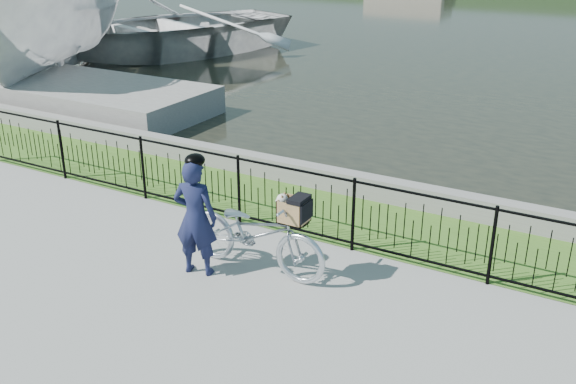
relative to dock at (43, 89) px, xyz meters
The scene contains 10 objects.
ground 11.42m from the dock, 28.81° to the right, with size 120.00×120.00×0.00m, color gray.
grass_strip 10.42m from the dock, 16.17° to the right, with size 60.00×2.00×0.01m, color #406A21.
water 29.26m from the dock, 70.02° to the left, with size 120.00×120.00×0.00m, color black.
quay_wall 10.18m from the dock, 10.76° to the right, with size 60.00×0.30×0.40m, color gray.
fence 10.74m from the dock, 21.31° to the right, with size 14.00×0.06×1.15m, color black, non-canonical shape.
dock is the anchor object (origin of this frame).
bicycle_rig 11.29m from the dock, 26.86° to the right, with size 2.17×0.76×1.27m.
cyclist 10.93m from the dock, 30.57° to the right, with size 0.69×0.53×1.74m.
boat_near 2.80m from the dock, 130.62° to the left, with size 8.21×10.42×5.62m.
boat_far 7.46m from the dock, 101.03° to the left, with size 9.70×11.16×1.93m.
Camera 1 is at (4.35, -6.28, 4.47)m, focal length 40.00 mm.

